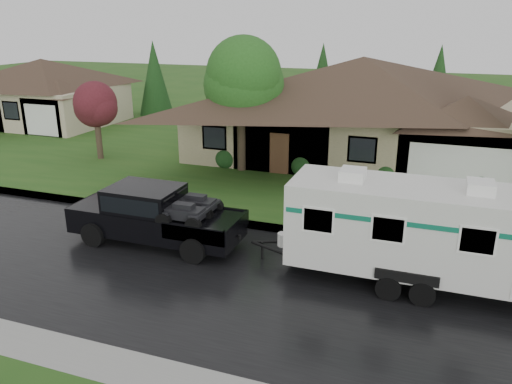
% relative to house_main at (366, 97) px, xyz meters
% --- Properties ---
extents(ground, '(140.00, 140.00, 0.00)m').
position_rel_house_main_xyz_m(ground, '(-2.29, -13.84, -3.59)').
color(ground, '#244F18').
rests_on(ground, ground).
extents(road, '(140.00, 8.00, 0.01)m').
position_rel_house_main_xyz_m(road, '(-2.29, -15.84, -3.59)').
color(road, black).
rests_on(road, ground).
extents(curb, '(140.00, 0.50, 0.15)m').
position_rel_house_main_xyz_m(curb, '(-2.29, -11.59, -3.52)').
color(curb, gray).
rests_on(curb, ground).
extents(lawn, '(140.00, 26.00, 0.15)m').
position_rel_house_main_xyz_m(lawn, '(-2.29, 1.16, -3.52)').
color(lawn, '#244F18').
rests_on(lawn, ground).
extents(house_main, '(19.44, 10.80, 6.90)m').
position_rel_house_main_xyz_m(house_main, '(0.00, 0.00, 0.00)').
color(house_main, gray).
rests_on(house_main, lawn).
extents(house_far, '(10.80, 8.64, 5.80)m').
position_rel_house_main_xyz_m(house_far, '(-24.07, 2.02, -0.62)').
color(house_far, '#C3AF90').
rests_on(house_far, lawn).
extents(tree_left_green, '(4.02, 4.02, 6.65)m').
position_rel_house_main_xyz_m(tree_left_green, '(-5.60, -4.84, 1.17)').
color(tree_left_green, '#382B1E').
rests_on(tree_left_green, lawn).
extents(tree_red, '(2.52, 2.52, 4.17)m').
position_rel_house_main_xyz_m(tree_red, '(-14.03, -5.40, -0.56)').
color(tree_red, '#382B1E').
rests_on(tree_red, lawn).
extents(shrub_row, '(13.60, 1.00, 1.00)m').
position_rel_house_main_xyz_m(shrub_row, '(-0.29, -4.54, -2.94)').
color(shrub_row, '#143814').
rests_on(shrub_row, lawn).
extents(pickup_truck, '(6.19, 2.35, 2.06)m').
position_rel_house_main_xyz_m(pickup_truck, '(-5.39, -14.09, -2.49)').
color(pickup_truck, black).
rests_on(pickup_truck, ground).
extents(travel_trailer, '(7.63, 2.68, 3.42)m').
position_rel_house_main_xyz_m(travel_trailer, '(3.42, -14.09, -1.77)').
color(travel_trailer, silver).
rests_on(travel_trailer, ground).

